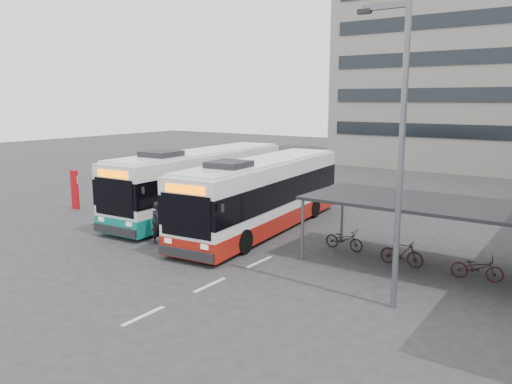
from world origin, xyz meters
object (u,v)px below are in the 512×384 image
Objects in this scene: bus_main at (263,195)px; bus_teal at (201,182)px; lamp_post at (398,140)px; pedestrian at (158,223)px.

bus_main is 0.98× the size of bus_teal.
lamp_post reaches higher than bus_teal.
bus_teal is at bearing 153.31° from lamp_post.
bus_main is at bearing 146.04° from lamp_post.
bus_main is 1.41× the size of lamp_post.
pedestrian is at bearing 174.92° from lamp_post.
pedestrian is (-2.37, -4.66, -0.77)m from bus_main.
bus_main is 5.29m from pedestrian.
bus_teal is 6.08m from pedestrian.
lamp_post reaches higher than pedestrian.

